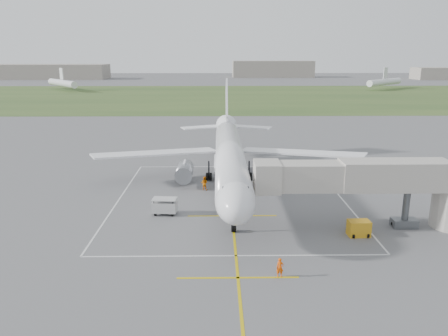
{
  "coord_description": "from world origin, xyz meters",
  "views": [
    {
      "loc": [
        -1.61,
        -56.11,
        17.77
      ],
      "look_at": [
        -0.84,
        -4.0,
        4.0
      ],
      "focal_mm": 35.0,
      "sensor_mm": 36.0,
      "label": 1
    }
  ],
  "objects_px": {
    "jet_bridge": "(386,184)",
    "ramp_worker_wing": "(204,183)",
    "baggage_cart": "(165,206)",
    "airliner": "(230,156)",
    "gpu_unit": "(359,228)",
    "ramp_worker_nose": "(280,268)"
  },
  "relations": [
    {
      "from": "baggage_cart",
      "to": "airliner",
      "type": "bearing_deg",
      "value": 57.66
    },
    {
      "from": "airliner",
      "to": "baggage_cart",
      "type": "height_order",
      "value": "airliner"
    },
    {
      "from": "airliner",
      "to": "gpu_unit",
      "type": "height_order",
      "value": "airliner"
    },
    {
      "from": "gpu_unit",
      "to": "airliner",
      "type": "bearing_deg",
      "value": 124.39
    },
    {
      "from": "gpu_unit",
      "to": "ramp_worker_wing",
      "type": "relative_size",
      "value": 1.17
    },
    {
      "from": "jet_bridge",
      "to": "ramp_worker_wing",
      "type": "xyz_separation_m",
      "value": [
        -19.14,
        13.19,
        -3.81
      ]
    },
    {
      "from": "jet_bridge",
      "to": "ramp_worker_wing",
      "type": "height_order",
      "value": "jet_bridge"
    },
    {
      "from": "gpu_unit",
      "to": "ramp_worker_wing",
      "type": "bearing_deg",
      "value": 133.14
    },
    {
      "from": "ramp_worker_nose",
      "to": "gpu_unit",
      "type": "bearing_deg",
      "value": 44.01
    },
    {
      "from": "jet_bridge",
      "to": "ramp_worker_nose",
      "type": "distance_m",
      "value": 16.54
    },
    {
      "from": "gpu_unit",
      "to": "ramp_worker_wing",
      "type": "distance_m",
      "value": 22.12
    },
    {
      "from": "jet_bridge",
      "to": "gpu_unit",
      "type": "relative_size",
      "value": 10.69
    },
    {
      "from": "ramp_worker_nose",
      "to": "baggage_cart",
      "type": "bearing_deg",
      "value": 129.3
    },
    {
      "from": "gpu_unit",
      "to": "baggage_cart",
      "type": "distance_m",
      "value": 21.11
    },
    {
      "from": "jet_bridge",
      "to": "airliner",
      "type": "bearing_deg",
      "value": 137.81
    },
    {
      "from": "ramp_worker_wing",
      "to": "ramp_worker_nose",
      "type": "bearing_deg",
      "value": 123.68
    },
    {
      "from": "ramp_worker_wing",
      "to": "airliner",
      "type": "bearing_deg",
      "value": -145.28
    },
    {
      "from": "jet_bridge",
      "to": "ramp_worker_wing",
      "type": "distance_m",
      "value": 23.55
    },
    {
      "from": "jet_bridge",
      "to": "baggage_cart",
      "type": "distance_m",
      "value": 24.04
    },
    {
      "from": "ramp_worker_nose",
      "to": "ramp_worker_wing",
      "type": "distance_m",
      "value": 24.52
    },
    {
      "from": "airliner",
      "to": "ramp_worker_wing",
      "type": "bearing_deg",
      "value": -162.73
    },
    {
      "from": "jet_bridge",
      "to": "baggage_cart",
      "type": "height_order",
      "value": "jet_bridge"
    }
  ]
}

